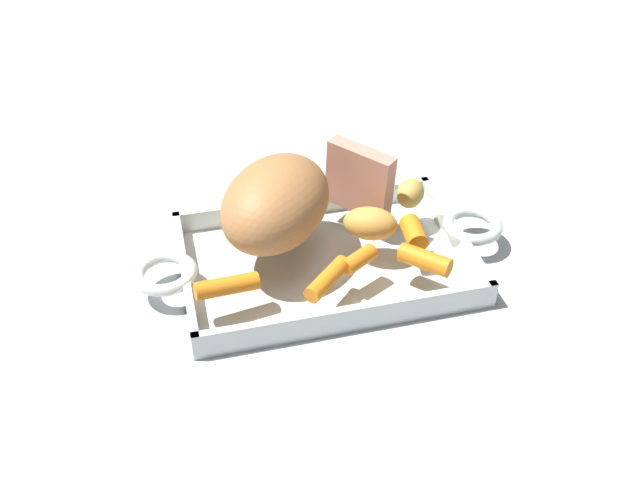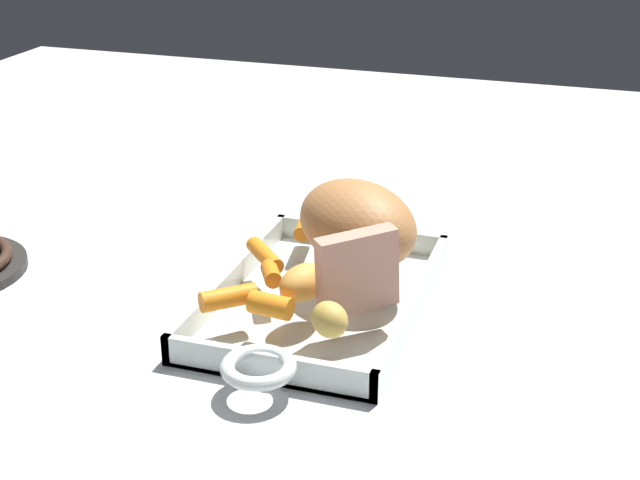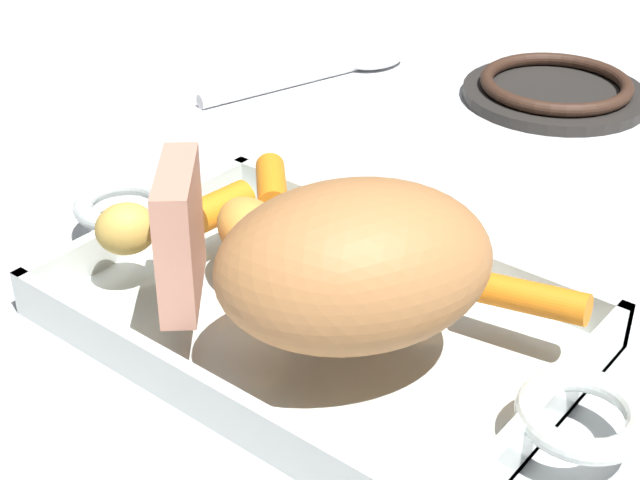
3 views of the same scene
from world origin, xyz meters
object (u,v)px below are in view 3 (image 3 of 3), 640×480
(baby_carrot_southwest, at_px, (399,233))
(roasting_dish, at_px, (315,316))
(baby_carrot_northeast, at_px, (328,227))
(baby_carrot_northwest, at_px, (532,298))
(baby_carrot_short, at_px, (271,184))
(serving_spoon, at_px, (332,69))
(potato_golden_large, at_px, (251,230))
(roast_slice_thick, at_px, (180,234))
(baby_carrot_long, at_px, (222,206))
(stove_burner_rear, at_px, (555,89))
(pork_roast, at_px, (354,265))
(potato_golden_small, at_px, (126,229))

(baby_carrot_southwest, bearing_deg, roasting_dish, 77.76)
(baby_carrot_northeast, bearing_deg, baby_carrot_northwest, -176.27)
(baby_carrot_northwest, height_order, baby_carrot_short, same)
(baby_carrot_southwest, height_order, baby_carrot_short, baby_carrot_short)
(serving_spoon, bearing_deg, potato_golden_large, -132.23)
(baby_carrot_short, bearing_deg, baby_carrot_northeast, 163.53)
(baby_carrot_short, distance_m, potato_golden_large, 0.08)
(roasting_dish, xyz_separation_m, roast_slice_thick, (0.06, 0.06, 0.07))
(baby_carrot_northwest, bearing_deg, baby_carrot_short, -2.83)
(roasting_dish, height_order, baby_carrot_short, baby_carrot_short)
(baby_carrot_southwest, xyz_separation_m, baby_carrot_short, (0.11, 0.00, 0.00))
(baby_carrot_long, height_order, stove_burner_rear, baby_carrot_long)
(baby_carrot_northwest, relative_size, potato_golden_large, 1.09)
(baby_carrot_northwest, distance_m, stove_burner_rear, 0.43)
(potato_golden_large, relative_size, stove_burner_rear, 0.34)
(pork_roast, xyz_separation_m, potato_golden_large, (0.10, -0.03, -0.03))
(stove_burner_rear, bearing_deg, potato_golden_large, 90.40)
(baby_carrot_southwest, distance_m, potato_golden_small, 0.18)
(potato_golden_small, relative_size, stove_burner_rear, 0.22)
(pork_roast, xyz_separation_m, baby_carrot_southwest, (0.04, -0.10, -0.04))
(baby_carrot_northeast, relative_size, baby_carrot_southwest, 0.61)
(pork_roast, bearing_deg, serving_spoon, -50.51)
(baby_carrot_northeast, bearing_deg, potato_golden_small, 46.03)
(baby_carrot_long, xyz_separation_m, baby_carrot_short, (-0.00, -0.05, -0.00))
(baby_carrot_northwest, xyz_separation_m, stove_burner_rear, (0.18, -0.39, -0.04))
(baby_carrot_southwest, distance_m, serving_spoon, 0.41)
(baby_carrot_long, distance_m, baby_carrot_southwest, 0.13)
(baby_carrot_long, distance_m, baby_carrot_northeast, 0.08)
(baby_carrot_northwest, relative_size, baby_carrot_short, 1.16)
(roasting_dish, height_order, stove_burner_rear, roasting_dish)
(baby_carrot_northwest, bearing_deg, stove_burner_rear, -65.71)
(baby_carrot_long, xyz_separation_m, potato_golden_large, (-0.05, 0.02, 0.01))
(roasting_dish, bearing_deg, stove_burner_rear, -82.86)
(roasting_dish, distance_m, baby_carrot_northeast, 0.06)
(potato_golden_large, bearing_deg, serving_spoon, -59.13)
(baby_carrot_long, bearing_deg, baby_carrot_northwest, -170.45)
(roast_slice_thick, distance_m, stove_burner_rear, 0.51)
(baby_carrot_long, bearing_deg, baby_carrot_southwest, -156.00)
(roasting_dish, relative_size, serving_spoon, 1.78)
(roasting_dish, distance_m, potato_golden_large, 0.07)
(baby_carrot_northwest, xyz_separation_m, potato_golden_large, (0.17, 0.06, 0.01))
(roast_slice_thick, relative_size, baby_carrot_short, 1.43)
(baby_carrot_northwest, height_order, stove_burner_rear, baby_carrot_northwest)
(potato_golden_large, bearing_deg, baby_carrot_northwest, -161.93)
(potato_golden_small, bearing_deg, roasting_dish, -157.76)
(baby_carrot_long, xyz_separation_m, baby_carrot_northeast, (-0.07, -0.03, -0.00))
(roasting_dish, relative_size, stove_burner_rear, 2.40)
(roasting_dish, bearing_deg, roast_slice_thick, 45.72)
(roasting_dish, distance_m, pork_roast, 0.09)
(baby_carrot_southwest, distance_m, stove_burner_rear, 0.39)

